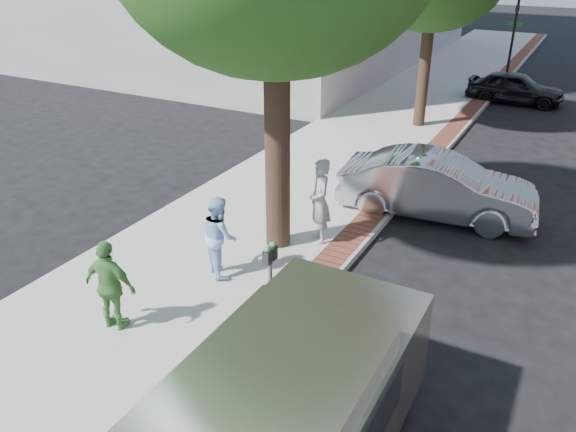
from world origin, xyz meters
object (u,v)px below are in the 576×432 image
Objects in this scene: parking_meter at (270,266)px; person_green at (111,286)px; person_officer at (219,236)px; sedan_silver at (437,187)px; person_gray at (320,201)px; bg_car at (515,88)px.

person_green reaches higher than parking_meter.
person_green is (-0.57, -2.32, 0.01)m from person_officer.
sedan_silver is at bearing -122.63° from person_green.
person_officer is 0.99× the size of person_green.
person_gray reaches higher than parking_meter.
person_gray is 1.16× the size of person_officer.
person_gray is 0.49× the size of bg_car.
parking_meter is at bearing 175.32° from bg_car.
sedan_silver is (1.81, 2.78, -0.33)m from person_gray.
person_gray is at bearing -117.64° from person_green.
person_gray is at bearing 140.44° from sedan_silver.
person_green is 8.02m from sedan_silver.
bg_car is at bearing -106.85° from person_green.
sedan_silver is at bearing 179.53° from bg_car.
bg_car is (1.79, 15.00, -0.44)m from person_gray.
bg_car is at bearing -60.41° from person_officer.
person_officer is 5.71m from sedan_silver.
person_green is (-2.20, -1.46, -0.24)m from parking_meter.
bg_car is (2.93, 17.11, -0.31)m from person_officer.
person_officer is at bearing 142.50° from sedan_silver.
parking_meter is 0.39× the size of bg_car.
bg_car is (3.49, 19.43, -0.32)m from person_green.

